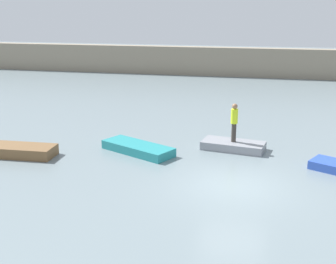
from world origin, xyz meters
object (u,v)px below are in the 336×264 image
(rowboat_brown, at_px, (17,150))
(rowboat_teal, at_px, (138,148))
(rowboat_grey, at_px, (233,146))
(person_hiviz_shirt, at_px, (234,120))

(rowboat_brown, bearing_deg, rowboat_teal, 14.93)
(rowboat_brown, xyz_separation_m, rowboat_teal, (5.16, 1.63, -0.04))
(rowboat_brown, relative_size, rowboat_grey, 1.20)
(rowboat_grey, bearing_deg, person_hiviz_shirt, 0.00)
(rowboat_grey, relative_size, person_hiviz_shirt, 1.58)
(rowboat_teal, bearing_deg, rowboat_brown, -135.98)
(rowboat_grey, xyz_separation_m, person_hiviz_shirt, (0.00, 0.00, 1.21))
(rowboat_grey, bearing_deg, rowboat_teal, -152.48)
(rowboat_teal, height_order, person_hiviz_shirt, person_hiviz_shirt)
(rowboat_brown, relative_size, person_hiviz_shirt, 1.90)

